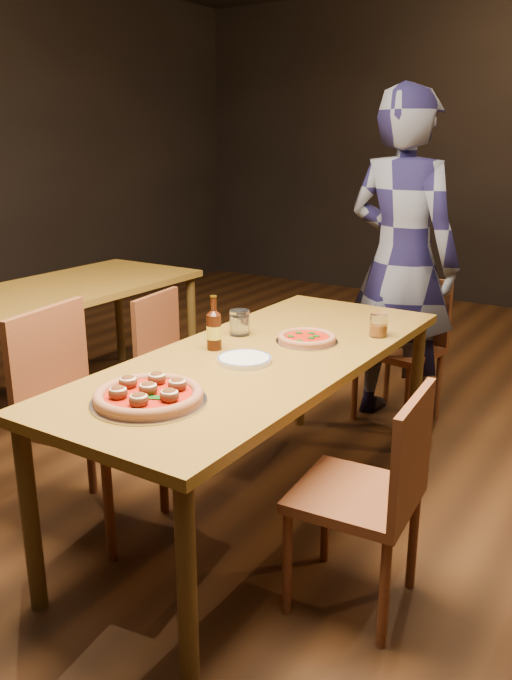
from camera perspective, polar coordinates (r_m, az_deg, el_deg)
The scene contains 15 objects.
ground at distance 3.03m, azimuth 0.53°, elevation -14.75°, with size 9.00×9.00×0.00m, color black.
room_shell at distance 2.60m, azimuth 0.65°, elevation 22.75°, with size 9.00×9.00×9.00m.
table_main at distance 2.74m, azimuth 0.57°, elevation -2.58°, with size 0.80×2.00×0.75m.
table_left at distance 4.06m, azimuth -17.76°, elevation 3.09°, with size 0.80×2.00×0.75m.
chair_main_nw at distance 2.83m, azimuth -13.75°, elevation -6.57°, with size 0.46×0.46×0.98m, color #612919, non-canonical shape.
chair_main_sw at distance 3.51m, azimuth -5.89°, elevation -2.53°, with size 0.40×0.40×0.86m, color #612919, non-canonical shape.
chair_main_e at distance 2.36m, azimuth 8.50°, elevation -12.92°, with size 0.40×0.40×0.86m, color #612919, non-canonical shape.
chair_end at distance 3.90m, azimuth 12.21°, elevation -0.74°, with size 0.41×0.41×0.87m, color #612919, non-canonical shape.
pizza_meatball at distance 2.24m, azimuth -9.23°, elevation -4.68°, with size 0.39×0.39×0.07m.
pizza_margherita at distance 2.87m, azimuth 4.40°, elevation 0.15°, with size 0.27×0.27×0.04m.
plate_stack at distance 2.61m, azimuth -1.01°, elevation -1.70°, with size 0.21×0.21×0.02m, color white.
beer_bottle at distance 2.75m, azimuth -3.63°, elevation 0.80°, with size 0.06×0.06×0.22m.
water_glass at distance 2.96m, azimuth -1.42°, elevation 1.51°, with size 0.09×0.09×0.11m, color white.
amber_glass at distance 2.99m, azimuth 10.50°, elevation 1.23°, with size 0.08×0.08×0.10m, color #AF5C13.
diner at distance 3.80m, azimuth 12.41°, elevation 6.59°, with size 0.68×0.45×1.87m, color black.
Camera 1 is at (1.38, -2.18, 1.59)m, focal length 35.00 mm.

